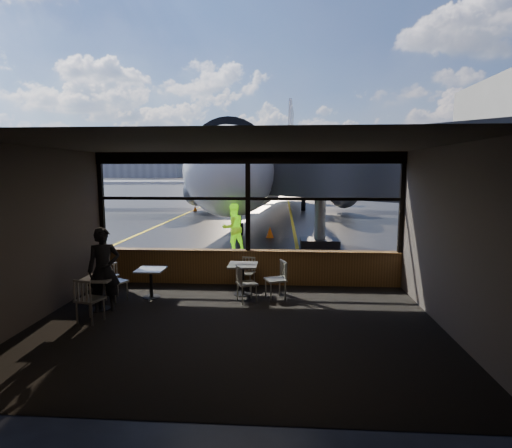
# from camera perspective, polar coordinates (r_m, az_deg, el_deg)

# --- Properties ---
(ground_plane) EXTENTS (520.00, 520.00, 0.00)m
(ground_plane) POSITION_cam_1_polar(r_m,az_deg,el_deg) (130.42, 3.43, 6.20)
(ground_plane) COLOR black
(ground_plane) RESTS_ON ground
(carpet_floor) EXTENTS (8.00, 6.00, 0.01)m
(carpet_floor) POSITION_cam_1_polar(r_m,az_deg,el_deg) (8.02, -3.03, -14.44)
(carpet_floor) COLOR black
(carpet_floor) RESTS_ON ground
(ceiling) EXTENTS (8.00, 6.00, 0.04)m
(ceiling) POSITION_cam_1_polar(r_m,az_deg,el_deg) (7.45, -3.22, 11.31)
(ceiling) COLOR #38332D
(ceiling) RESTS_ON ground
(wall_left) EXTENTS (0.04, 6.00, 3.50)m
(wall_left) POSITION_cam_1_polar(r_m,az_deg,el_deg) (8.95, -29.48, -1.53)
(wall_left) COLOR #4E453F
(wall_left) RESTS_ON ground
(wall_right) EXTENTS (0.04, 6.00, 3.50)m
(wall_right) POSITION_cam_1_polar(r_m,az_deg,el_deg) (8.10, 26.25, -2.19)
(wall_right) COLOR #4E453F
(wall_right) RESTS_ON ground
(wall_back) EXTENTS (8.00, 0.04, 3.50)m
(wall_back) POSITION_cam_1_polar(r_m,az_deg,el_deg) (4.64, -7.62, -8.25)
(wall_back) COLOR #4E453F
(wall_back) RESTS_ON ground
(window_sill) EXTENTS (8.00, 0.28, 0.90)m
(window_sill) POSITION_cam_1_polar(r_m,az_deg,el_deg) (10.73, -1.14, -6.26)
(window_sill) COLOR brown
(window_sill) RESTS_ON ground
(window_header) EXTENTS (8.00, 0.18, 0.30)m
(window_header) POSITION_cam_1_polar(r_m,az_deg,el_deg) (10.42, -1.18, 9.41)
(window_header) COLOR black
(window_header) RESTS_ON ground
(mullion_left) EXTENTS (0.12, 0.12, 2.60)m
(mullion_left) POSITION_cam_1_polar(r_m,az_deg,el_deg) (11.49, -21.22, 2.99)
(mullion_left) COLOR black
(mullion_left) RESTS_ON ground
(mullion_centre) EXTENTS (0.12, 0.12, 2.60)m
(mullion_centre) POSITION_cam_1_polar(r_m,az_deg,el_deg) (10.45, -1.16, 3.10)
(mullion_centre) COLOR black
(mullion_centre) RESTS_ON ground
(mullion_right) EXTENTS (0.12, 0.12, 2.60)m
(mullion_right) POSITION_cam_1_polar(r_m,az_deg,el_deg) (10.85, 20.14, 2.80)
(mullion_right) COLOR black
(mullion_right) RESTS_ON ground
(window_transom) EXTENTS (8.00, 0.10, 0.08)m
(window_transom) POSITION_cam_1_polar(r_m,az_deg,el_deg) (10.44, -1.16, 3.64)
(window_transom) COLOR black
(window_transom) RESTS_ON ground
(airliner) EXTENTS (33.59, 38.95, 11.01)m
(airliner) POSITION_cam_1_polar(r_m,az_deg,el_deg) (30.52, 2.42, 12.22)
(airliner) COLOR white
(airliner) RESTS_ON ground_plane
(jet_bridge) EXTENTS (9.15, 11.19, 4.88)m
(jet_bridge) POSITION_cam_1_polar(r_m,az_deg,el_deg) (16.12, 13.50, 5.31)
(jet_bridge) COLOR #2E2E31
(jet_bridge) RESTS_ON ground_plane
(cafe_table_near) EXTENTS (0.69, 0.69, 0.76)m
(cafe_table_near) POSITION_cam_1_polar(r_m,az_deg,el_deg) (9.85, -1.90, -7.93)
(cafe_table_near) COLOR gray
(cafe_table_near) RESTS_ON carpet_floor
(cafe_table_mid) EXTENTS (0.64, 0.64, 0.70)m
(cafe_table_mid) POSITION_cam_1_polar(r_m,az_deg,el_deg) (9.95, -14.75, -8.20)
(cafe_table_mid) COLOR #ADA79F
(cafe_table_mid) RESTS_ON carpet_floor
(cafe_table_left) EXTENTS (0.66, 0.66, 0.72)m
(cafe_table_left) POSITION_cam_1_polar(r_m,az_deg,el_deg) (9.46, -21.47, -9.25)
(cafe_table_left) COLOR #A5A098
(cafe_table_left) RESTS_ON carpet_floor
(chair_near_e) EXTENTS (0.66, 0.66, 0.93)m
(chair_near_e) POSITION_cam_1_polar(r_m,az_deg,el_deg) (9.50, 2.79, -8.01)
(chair_near_e) COLOR #AFAB9E
(chair_near_e) RESTS_ON carpet_floor
(chair_near_w) EXTENTS (0.63, 0.63, 0.87)m
(chair_near_w) POSITION_cam_1_polar(r_m,az_deg,el_deg) (9.29, -1.33, -8.54)
(chair_near_w) COLOR #B9B3A7
(chair_near_w) RESTS_ON carpet_floor
(chair_near_n) EXTENTS (0.54, 0.54, 0.81)m
(chair_near_n) POSITION_cam_1_polar(r_m,az_deg,el_deg) (10.33, -1.37, -7.06)
(chair_near_n) COLOR #BAB5A8
(chair_near_n) RESTS_ON carpet_floor
(chair_mid_w) EXTENTS (0.64, 0.64, 0.87)m
(chair_mid_w) POSITION_cam_1_polar(r_m,az_deg,el_deg) (9.99, -19.35, -7.84)
(chair_mid_w) COLOR beige
(chair_mid_w) RESTS_ON carpet_floor
(chair_left_s) EXTENTS (0.61, 0.61, 0.92)m
(chair_left_s) POSITION_cam_1_polar(r_m,az_deg,el_deg) (8.75, -22.61, -9.98)
(chair_left_s) COLOR #AAA59A
(chair_left_s) RESTS_ON carpet_floor
(passenger) EXTENTS (0.79, 0.67, 1.83)m
(passenger) POSITION_cam_1_polar(r_m,az_deg,el_deg) (9.20, -20.91, -6.13)
(passenger) COLOR black
(passenger) RESTS_ON carpet_floor
(ground_crew) EXTENTS (1.12, 1.07, 1.82)m
(ground_crew) POSITION_cam_1_polar(r_m,az_deg,el_deg) (15.02, -3.30, -0.52)
(ground_crew) COLOR #BFF219
(ground_crew) RESTS_ON ground_plane
(cone_nose) EXTENTS (0.36, 0.36, 0.50)m
(cone_nose) POSITION_cam_1_polar(r_m,az_deg,el_deg) (18.20, 2.01, -1.19)
(cone_nose) COLOR #FF4308
(cone_nose) RESTS_ON ground_plane
(cone_wing) EXTENTS (0.31, 0.31, 0.43)m
(cone_wing) POSITION_cam_1_polar(r_m,az_deg,el_deg) (30.64, -8.69, 2.22)
(cone_wing) COLOR #F73E07
(cone_wing) RESTS_ON ground_plane
(hangar_left) EXTENTS (45.00, 18.00, 11.00)m
(hangar_left) POSITION_cam_1_polar(r_m,az_deg,el_deg) (203.17, -16.79, 7.92)
(hangar_left) COLOR silver
(hangar_left) RESTS_ON ground_plane
(hangar_mid) EXTENTS (38.00, 15.00, 10.00)m
(hangar_mid) POSITION_cam_1_polar(r_m,az_deg,el_deg) (195.39, 3.57, 8.10)
(hangar_mid) COLOR silver
(hangar_mid) RESTS_ON ground_plane
(hangar_right) EXTENTS (50.00, 20.00, 12.00)m
(hangar_right) POSITION_cam_1_polar(r_m,az_deg,el_deg) (197.45, 21.43, 7.89)
(hangar_right) COLOR silver
(hangar_right) RESTS_ON ground_plane
(fuel_tank_a) EXTENTS (8.00, 8.00, 6.00)m
(fuel_tank_a) POSITION_cam_1_polar(r_m,az_deg,el_deg) (194.85, -5.37, 7.50)
(fuel_tank_a) COLOR silver
(fuel_tank_a) RESTS_ON ground_plane
(fuel_tank_b) EXTENTS (8.00, 8.00, 6.00)m
(fuel_tank_b) POSITION_cam_1_polar(r_m,az_deg,el_deg) (193.51, -2.42, 7.53)
(fuel_tank_b) COLOR silver
(fuel_tank_b) RESTS_ON ground_plane
(fuel_tank_c) EXTENTS (8.00, 8.00, 6.00)m
(fuel_tank_c) POSITION_cam_1_polar(r_m,az_deg,el_deg) (192.69, 0.56, 7.53)
(fuel_tank_c) COLOR silver
(fuel_tank_c) RESTS_ON ground_plane
(treeline) EXTENTS (360.00, 3.00, 12.00)m
(treeline) POSITION_cam_1_polar(r_m,az_deg,el_deg) (220.40, 3.61, 8.30)
(treeline) COLOR black
(treeline) RESTS_ON ground_plane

